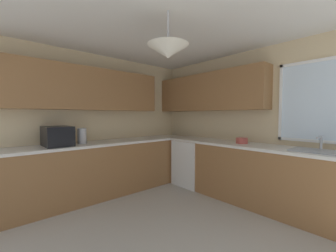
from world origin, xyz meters
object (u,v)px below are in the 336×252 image
at_px(dishwasher, 193,163).
at_px(sink_assembly, 318,151).
at_px(microwave, 57,136).
at_px(kettle, 82,136).
at_px(bowl, 242,141).

relative_size(dishwasher, sink_assembly, 1.52).
xyz_separation_m(dishwasher, microwave, (-0.66, -2.25, 0.62)).
distance_m(dishwasher, microwave, 2.43).
height_order(kettle, bowl, kettle).
bearing_deg(bowl, kettle, -130.53).
bearing_deg(kettle, sink_assembly, 36.03).
bearing_deg(dishwasher, kettle, -108.55).
relative_size(kettle, sink_assembly, 0.43).
height_order(microwave, kettle, microwave).
bearing_deg(microwave, kettle, 86.71).
xyz_separation_m(microwave, sink_assembly, (2.69, 2.29, -0.13)).
bearing_deg(dishwasher, microwave, -106.32).
relative_size(dishwasher, bowl, 4.78).
distance_m(microwave, bowl, 2.84).
height_order(microwave, bowl, microwave).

